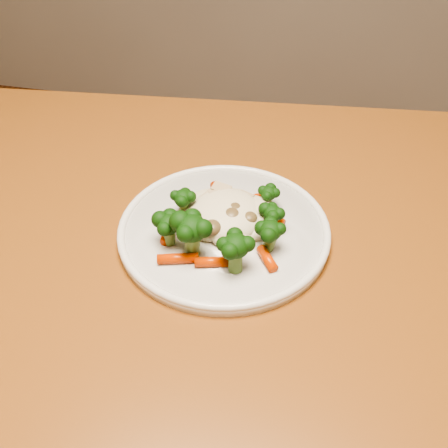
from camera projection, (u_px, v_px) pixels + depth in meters
name	position (u px, v px, depth m)	size (l,w,h in m)	color
dining_table	(272.00, 329.00, 0.72)	(1.31, 0.95, 0.75)	brown
plate	(224.00, 232.00, 0.70)	(0.26, 0.26, 0.01)	white
meal	(222.00, 221.00, 0.68)	(0.16, 0.17, 0.05)	beige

